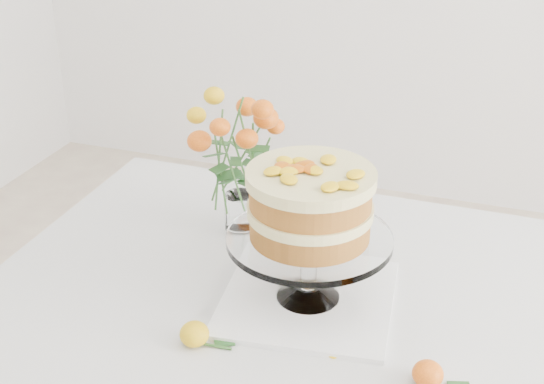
{
  "coord_description": "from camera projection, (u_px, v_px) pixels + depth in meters",
  "views": [
    {
      "loc": [
        0.21,
        -1.1,
        1.56
      ],
      "look_at": [
        -0.21,
        0.09,
        0.91
      ],
      "focal_mm": 50.0,
      "sensor_mm": 36.0,
      "label": 1
    }
  ],
  "objects": [
    {
      "name": "napkin",
      "position": [
        308.0,
        298.0,
        1.38
      ],
      "size": [
        0.34,
        0.34,
        0.01
      ],
      "primitive_type": "cube",
      "rotation": [
        0.0,
        0.0,
        0.11
      ],
      "color": "white",
      "rests_on": "table"
    },
    {
      "name": "cake_stand",
      "position": [
        310.0,
        211.0,
        1.3
      ],
      "size": [
        0.29,
        0.29,
        0.26
      ],
      "rotation": [
        0.0,
        0.0,
        -0.04
      ],
      "color": "white",
      "rests_on": "napkin"
    },
    {
      "name": "stray_petal_b",
      "position": [
        332.0,
        354.0,
        1.24
      ],
      "size": [
        0.03,
        0.02,
        0.0
      ],
      "primitive_type": "ellipsoid",
      "color": "yellow",
      "rests_on": "table"
    },
    {
      "name": "rose_vase",
      "position": [
        239.0,
        143.0,
        1.52
      ],
      "size": [
        0.29,
        0.29,
        0.34
      ],
      "rotation": [
        0.0,
        0.0,
        0.38
      ],
      "color": "white",
      "rests_on": "table"
    },
    {
      "name": "stray_petal_a",
      "position": [
        282.0,
        328.0,
        1.3
      ],
      "size": [
        0.03,
        0.02,
        0.0
      ],
      "primitive_type": "ellipsoid",
      "color": "yellow",
      "rests_on": "table"
    },
    {
      "name": "loose_rose_far",
      "position": [
        428.0,
        374.0,
        1.17
      ],
      "size": [
        0.09,
        0.05,
        0.04
      ],
      "rotation": [
        0.0,
        0.0,
        -0.1
      ],
      "color": "#BE4909",
      "rests_on": "table"
    },
    {
      "name": "loose_rose_near",
      "position": [
        195.0,
        334.0,
        1.26
      ],
      "size": [
        0.09,
        0.05,
        0.04
      ],
      "rotation": [
        0.0,
        0.0,
        0.06
      ],
      "color": "yellow",
      "rests_on": "table"
    },
    {
      "name": "table",
      "position": [
        361.0,
        347.0,
        1.39
      ],
      "size": [
        1.43,
        0.93,
        0.76
      ],
      "color": "tan",
      "rests_on": "ground"
    }
  ]
}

